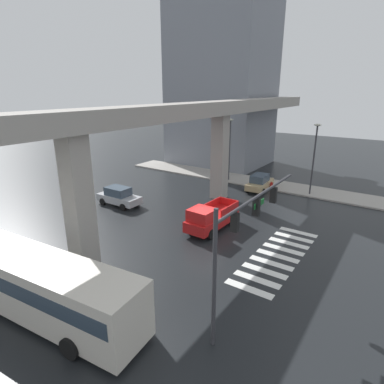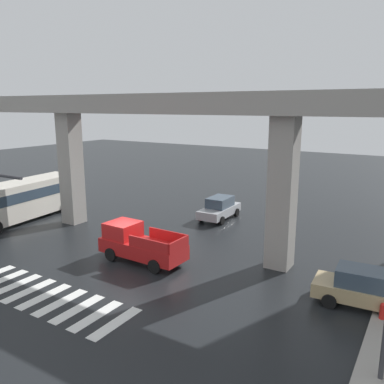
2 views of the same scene
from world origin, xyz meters
The scene contains 12 objects.
ground_plane centered at (0.00, 0.00, 0.00)m, with size 120.00×120.00×0.00m, color black.
crosswalk_stripes centered at (0.00, -5.78, 0.01)m, with size 9.35×2.80×0.01m.
elevated_overpass centered at (0.00, 3.34, 8.06)m, with size 56.23×2.32×9.36m.
sidewalk_east centered at (15.20, 2.00, 0.07)m, with size 4.00×36.00×0.15m, color #9E9991.
pickup_truck centered at (0.94, -0.03, 0.99)m, with size 5.15×2.20×2.08m.
city_bus centered at (-11.90, 1.26, 1.72)m, with size 3.68×11.01×2.99m.
sedan_tan centered at (12.72, 0.98, 0.85)m, with size 4.40×2.17×1.72m.
sedan_silver centered at (0.88, 9.95, 0.85)m, with size 2.02×4.33×1.72m.
traffic_signal_mast centered at (-6.24, -6.20, 4.56)m, with size 8.69×0.32×6.20m.
street_lamp_near_corner centered at (14.00, -3.98, 4.56)m, with size 0.44×0.70×7.24m.
street_lamp_mid_block centered at (14.00, 5.44, 4.56)m, with size 0.44×0.70×7.24m.
fire_hydrant centered at (13.60, -0.01, 0.43)m, with size 0.24×0.24×0.85m.
Camera 1 is at (-18.49, -11.74, 10.42)m, focal length 29.91 mm.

